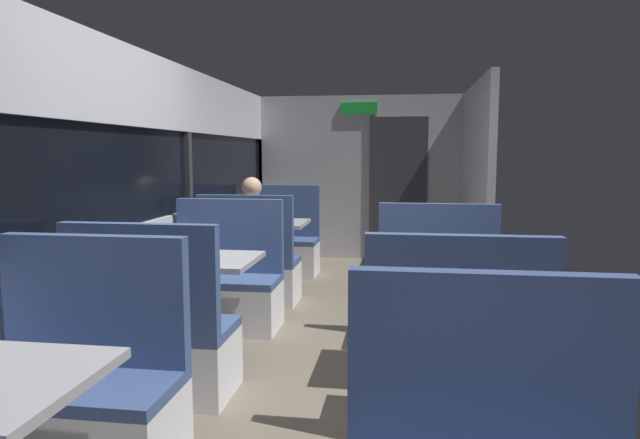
# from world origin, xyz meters

# --- Properties ---
(ground_plane) EXTENTS (3.30, 9.20, 0.02)m
(ground_plane) POSITION_xyz_m (0.00, 0.00, -0.01)
(ground_plane) COLOR #665B4C
(carriage_window_panel_left) EXTENTS (0.09, 8.48, 2.30)m
(carriage_window_panel_left) POSITION_xyz_m (-1.45, 0.00, 1.11)
(carriage_window_panel_left) COLOR #B2B2B7
(carriage_window_panel_left) RESTS_ON ground_plane
(carriage_end_bulkhead) EXTENTS (2.90, 0.11, 2.30)m
(carriage_end_bulkhead) POSITION_xyz_m (0.06, 4.19, 1.14)
(carriage_end_bulkhead) COLOR #B2B2B7
(carriage_end_bulkhead) RESTS_ON ground_plane
(carriage_aisle_panel_right) EXTENTS (0.08, 2.40, 2.30)m
(carriage_aisle_panel_right) POSITION_xyz_m (1.45, 3.00, 1.15)
(carriage_aisle_panel_right) COLOR #B2B2B7
(carriage_aisle_panel_right) RESTS_ON ground_plane
(bench_near_window_facing_entry) EXTENTS (0.95, 0.50, 1.10)m
(bench_near_window_facing_entry) POSITION_xyz_m (-0.89, -1.39, 0.33)
(bench_near_window_facing_entry) COLOR silver
(bench_near_window_facing_entry) RESTS_ON ground_plane
(dining_table_mid_window) EXTENTS (0.90, 0.70, 0.74)m
(dining_table_mid_window) POSITION_xyz_m (-0.89, 0.12, 0.64)
(dining_table_mid_window) COLOR #9E9EA3
(dining_table_mid_window) RESTS_ON ground_plane
(bench_mid_window_facing_end) EXTENTS (0.95, 0.50, 1.10)m
(bench_mid_window_facing_end) POSITION_xyz_m (-0.89, -0.58, 0.33)
(bench_mid_window_facing_end) COLOR silver
(bench_mid_window_facing_end) RESTS_ON ground_plane
(bench_mid_window_facing_entry) EXTENTS (0.95, 0.50, 1.10)m
(bench_mid_window_facing_entry) POSITION_xyz_m (-0.89, 0.82, 0.33)
(bench_mid_window_facing_entry) COLOR silver
(bench_mid_window_facing_entry) RESTS_ON ground_plane
(dining_table_far_window) EXTENTS (0.90, 0.70, 0.74)m
(dining_table_far_window) POSITION_xyz_m (-0.89, 2.33, 0.64)
(dining_table_far_window) COLOR #9E9EA3
(dining_table_far_window) RESTS_ON ground_plane
(bench_far_window_facing_end) EXTENTS (0.95, 0.50, 1.10)m
(bench_far_window_facing_end) POSITION_xyz_m (-0.89, 1.63, 0.33)
(bench_far_window_facing_end) COLOR silver
(bench_far_window_facing_end) RESTS_ON ground_plane
(bench_far_window_facing_entry) EXTENTS (0.95, 0.50, 1.10)m
(bench_far_window_facing_entry) POSITION_xyz_m (-0.89, 3.02, 0.33)
(bench_far_window_facing_entry) COLOR silver
(bench_far_window_facing_entry) RESTS_ON ground_plane
(dining_table_rear_aisle) EXTENTS (0.90, 0.70, 0.74)m
(dining_table_rear_aisle) POSITION_xyz_m (0.89, -0.08, 0.64)
(dining_table_rear_aisle) COLOR #9E9EA3
(dining_table_rear_aisle) RESTS_ON ground_plane
(bench_rear_aisle_facing_end) EXTENTS (0.95, 0.50, 1.10)m
(bench_rear_aisle_facing_end) POSITION_xyz_m (0.89, -0.78, 0.33)
(bench_rear_aisle_facing_end) COLOR silver
(bench_rear_aisle_facing_end) RESTS_ON ground_plane
(bench_rear_aisle_facing_entry) EXTENTS (0.95, 0.50, 1.10)m
(bench_rear_aisle_facing_entry) POSITION_xyz_m (0.89, 0.62, 0.33)
(bench_rear_aisle_facing_entry) COLOR silver
(bench_rear_aisle_facing_entry) RESTS_ON ground_plane
(seated_passenger) EXTENTS (0.47, 0.55, 1.26)m
(seated_passenger) POSITION_xyz_m (-0.89, 1.70, 0.54)
(seated_passenger) COLOR #26262D
(seated_passenger) RESTS_ON ground_plane
(coffee_cup_secondary) EXTENTS (0.07, 0.07, 0.09)m
(coffee_cup_secondary) POSITION_xyz_m (-0.87, 2.28, 0.79)
(coffee_cup_secondary) COLOR #26598C
(coffee_cup_secondary) RESTS_ON dining_table_far_window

